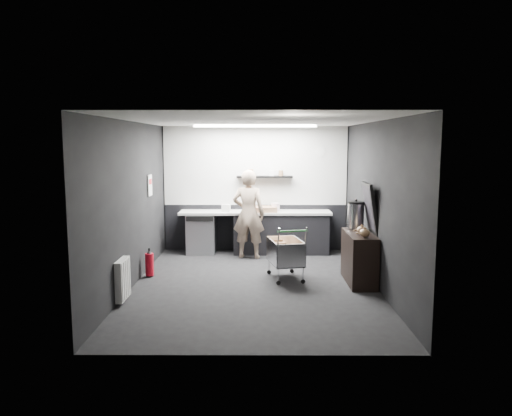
{
  "coord_description": "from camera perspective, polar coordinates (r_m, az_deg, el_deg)",
  "views": [
    {
      "loc": [
        0.08,
        -8.06,
        2.38
      ],
      "look_at": [
        0.03,
        0.4,
        1.24
      ],
      "focal_mm": 35.0,
      "sensor_mm": 36.0,
      "label": 1
    }
  ],
  "objects": [
    {
      "name": "kitchen_wall_panel",
      "position": [
        10.8,
        -0.08,
        4.85
      ],
      "size": [
        3.95,
        0.02,
        1.7
      ],
      "primitive_type": "cube",
      "color": "#BCBCB7",
      "rests_on": "wall_back"
    },
    {
      "name": "white_container",
      "position": [
        10.54,
        -3.44,
        -0.0
      ],
      "size": [
        0.19,
        0.15,
        0.15
      ],
      "primitive_type": "cube",
      "rotation": [
        0.0,
        0.0,
        -0.13
      ],
      "color": "silver",
      "rests_on": "prep_counter"
    },
    {
      "name": "wall_back",
      "position": [
        10.85,
        -0.08,
        2.22
      ],
      "size": [
        5.5,
        0.0,
        5.5
      ],
      "primitive_type": "plane",
      "rotation": [
        1.57,
        0.0,
        0.0
      ],
      "color": "black",
      "rests_on": "floor"
    },
    {
      "name": "wall_left",
      "position": [
        8.38,
        -14.02,
        0.38
      ],
      "size": [
        0.0,
        5.5,
        5.5
      ],
      "primitive_type": "plane",
      "rotation": [
        1.57,
        0.0,
        1.57
      ],
      "color": "black",
      "rests_on": "floor"
    },
    {
      "name": "ceiling_strip",
      "position": [
        9.91,
        -0.12,
        9.34
      ],
      "size": [
        2.4,
        0.2,
        0.04
      ],
      "primitive_type": "cube",
      "color": "white",
      "rests_on": "ceiling"
    },
    {
      "name": "poster_red_band",
      "position": [
        9.61,
        -12.02,
        2.96
      ],
      "size": [
        0.02,
        0.22,
        0.1
      ],
      "primitive_type": "cube",
      "color": "red",
      "rests_on": "poster"
    },
    {
      "name": "floating_shelf",
      "position": [
        10.7,
        0.99,
        3.59
      ],
      "size": [
        1.2,
        0.22,
        0.04
      ],
      "primitive_type": "cube",
      "color": "black",
      "rests_on": "wall_back"
    },
    {
      "name": "person",
      "position": [
        10.13,
        -0.86,
        -0.7
      ],
      "size": [
        0.73,
        0.55,
        1.81
      ],
      "primitive_type": "imported",
      "rotation": [
        0.0,
        0.0,
        2.95
      ],
      "color": "beige",
      "rests_on": "floor"
    },
    {
      "name": "wall_clock",
      "position": [
        10.86,
        7.37,
        6.39
      ],
      "size": [
        0.2,
        0.03,
        0.2
      ],
      "primitive_type": "cylinder",
      "rotation": [
        1.57,
        0.0,
        0.0
      ],
      "color": "silver",
      "rests_on": "wall_back"
    },
    {
      "name": "cardboard_box",
      "position": [
        10.52,
        0.89,
        -0.13
      ],
      "size": [
        0.56,
        0.45,
        0.11
      ],
      "primitive_type": "cube",
      "rotation": [
        0.0,
        0.0,
        0.09
      ],
      "color": "#8A664A",
      "rests_on": "prep_counter"
    },
    {
      "name": "floor",
      "position": [
        8.4,
        -0.21,
        -8.79
      ],
      "size": [
        5.5,
        5.5,
        0.0
      ],
      "primitive_type": "plane",
      "color": "black",
      "rests_on": "ground"
    },
    {
      "name": "fire_extinguisher",
      "position": [
        9.03,
        -12.08,
        -6.23
      ],
      "size": [
        0.15,
        0.15,
        0.49
      ],
      "color": "#B40C1B",
      "rests_on": "floor"
    },
    {
      "name": "wall_right",
      "position": [
        8.35,
        13.65,
        0.37
      ],
      "size": [
        0.0,
        5.5,
        5.5
      ],
      "primitive_type": "plane",
      "rotation": [
        1.57,
        0.0,
        -1.57
      ],
      "color": "black",
      "rests_on": "floor"
    },
    {
      "name": "wall_front",
      "position": [
        5.4,
        -0.48,
        -3.3
      ],
      "size": [
        5.5,
        0.0,
        5.5
      ],
      "primitive_type": "plane",
      "rotation": [
        -1.57,
        0.0,
        0.0
      ],
      "color": "black",
      "rests_on": "floor"
    },
    {
      "name": "sideboard",
      "position": [
        8.62,
        11.76,
        -4.81
      ],
      "size": [
        0.48,
        1.13,
        1.69
      ],
      "color": "black",
      "rests_on": "floor"
    },
    {
      "name": "radiator",
      "position": [
        7.71,
        -15.0,
        -7.87
      ],
      "size": [
        0.1,
        0.5,
        0.6
      ],
      "primitive_type": "cube",
      "color": "silver",
      "rests_on": "wall_left"
    },
    {
      "name": "dado_panel",
      "position": [
        10.95,
        -0.08,
        -2.22
      ],
      "size": [
        3.95,
        0.02,
        1.0
      ],
      "primitive_type": "cube",
      "color": "black",
      "rests_on": "wall_back"
    },
    {
      "name": "ceiling",
      "position": [
        8.06,
        -0.22,
        9.95
      ],
      "size": [
        5.5,
        5.5,
        0.0
      ],
      "primitive_type": "plane",
      "rotation": [
        3.14,
        0.0,
        0.0
      ],
      "color": "silver",
      "rests_on": "wall_back"
    },
    {
      "name": "prep_counter",
      "position": [
        10.65,
        0.64,
        -2.73
      ],
      "size": [
        3.2,
        0.61,
        0.9
      ],
      "color": "black",
      "rests_on": "floor"
    },
    {
      "name": "shopping_cart",
      "position": [
        8.67,
        3.37,
        -5.24
      ],
      "size": [
        0.66,
        0.95,
        0.94
      ],
      "color": "silver",
      "rests_on": "floor"
    },
    {
      "name": "poster",
      "position": [
        9.61,
        -12.04,
        2.55
      ],
      "size": [
        0.02,
        0.3,
        0.4
      ],
      "primitive_type": "cube",
      "color": "silver",
      "rests_on": "wall_left"
    },
    {
      "name": "pink_tub",
      "position": [
        10.57,
        2.25,
        0.09
      ],
      "size": [
        0.18,
        0.18,
        0.18
      ],
      "primitive_type": "cylinder",
      "color": "silver",
      "rests_on": "prep_counter"
    }
  ]
}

